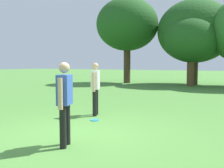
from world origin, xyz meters
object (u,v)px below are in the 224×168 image
frisbee (95,120)px  tree_tall_left (127,25)px  tree_broad_center (195,31)px  tree_far_right (191,40)px  person_thrower (65,98)px  person_catcher (95,85)px

frisbee → tree_tall_left: 15.52m
frisbee → tree_broad_center: 15.19m
tree_far_right → person_thrower: bearing=-86.9°
person_catcher → tree_far_right: bearing=88.6°
tree_broad_center → person_catcher: bearing=-90.9°
person_thrower → frisbee: size_ratio=6.70×
tree_broad_center → tree_far_right: size_ratio=1.30×
tree_broad_center → tree_far_right: bearing=-87.2°
person_thrower → tree_tall_left: bearing=111.2°
person_catcher → tree_tall_left: (-5.07, 13.04, 3.89)m
tree_tall_left → person_thrower: bearing=-68.8°
tree_tall_left → tree_broad_center: (5.29, 0.93, -0.75)m
tree_tall_left → person_catcher: bearing=-68.8°
person_thrower → tree_far_right: (-0.83, 15.27, 2.39)m
person_thrower → tree_broad_center: 17.18m
person_thrower → frisbee: 2.53m
tree_tall_left → frisbee: bearing=-68.3°
frisbee → tree_broad_center: tree_broad_center is taller
tree_far_right → tree_tall_left: bearing=172.9°
person_thrower → tree_tall_left: (-6.19, 15.94, 3.89)m
frisbee → tree_broad_center: size_ratio=0.04×
person_thrower → tree_far_right: bearing=93.1°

